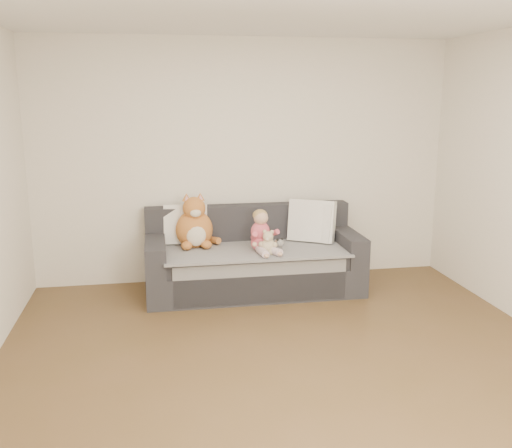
{
  "coord_description": "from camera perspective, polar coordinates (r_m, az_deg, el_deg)",
  "views": [
    {
      "loc": [
        -0.95,
        -3.58,
        2.02
      ],
      "look_at": [
        0.02,
        1.87,
        0.75
      ],
      "focal_mm": 40.0,
      "sensor_mm": 36.0,
      "label": 1
    }
  ],
  "objects": [
    {
      "name": "cushion_left",
      "position": [
        6.03,
        -7.03,
        -0.02
      ],
      "size": [
        0.47,
        0.25,
        0.43
      ],
      "rotation": [
        0.0,
        0.0,
        -0.11
      ],
      "color": "white",
      "rests_on": "sofa"
    },
    {
      "name": "room_shell",
      "position": [
        4.17,
        3.26,
        2.96
      ],
      "size": [
        5.0,
        5.0,
        5.0
      ],
      "color": "brown",
      "rests_on": "ground"
    },
    {
      "name": "sippy_cup",
      "position": [
        5.7,
        0.54,
        -2.27
      ],
      "size": [
        0.09,
        0.07,
        0.1
      ],
      "rotation": [
        0.0,
        0.0,
        -0.18
      ],
      "color": "purple",
      "rests_on": "sofa"
    },
    {
      "name": "sofa",
      "position": [
        5.97,
        -0.32,
        -3.72
      ],
      "size": [
        2.2,
        0.94,
        0.85
      ],
      "color": "#27262B",
      "rests_on": "ground"
    },
    {
      "name": "cushion_right_back",
      "position": [
        6.11,
        5.61,
        0.33
      ],
      "size": [
        0.53,
        0.43,
        0.46
      ],
      "rotation": [
        0.0,
        0.0,
        -0.51
      ],
      "color": "white",
      "rests_on": "sofa"
    },
    {
      "name": "teddy_bear",
      "position": [
        5.64,
        1.22,
        -1.99
      ],
      "size": [
        0.18,
        0.15,
        0.24
      ],
      "rotation": [
        0.0,
        0.0,
        -0.4
      ],
      "color": "#C6B289",
      "rests_on": "sofa"
    },
    {
      "name": "plush_cow",
      "position": [
        5.7,
        2.1,
        -2.18
      ],
      "size": [
        0.13,
        0.19,
        0.15
      ],
      "rotation": [
        0.0,
        0.0,
        0.36
      ],
      "color": "white",
      "rests_on": "sofa"
    },
    {
      "name": "plush_cat",
      "position": [
        5.9,
        -6.15,
        -0.22
      ],
      "size": [
        0.47,
        0.41,
        0.59
      ],
      "rotation": [
        0.0,
        0.0,
        0.07
      ],
      "color": "#BE652A",
      "rests_on": "sofa"
    },
    {
      "name": "cushion_right_front",
      "position": [
        6.12,
        5.75,
        0.2
      ],
      "size": [
        0.47,
        0.45,
        0.43
      ],
      "rotation": [
        0.0,
        0.0,
        -0.72
      ],
      "color": "white",
      "rests_on": "sofa"
    },
    {
      "name": "toddler",
      "position": [
        5.7,
        0.58,
        -0.98
      ],
      "size": [
        0.3,
        0.44,
        0.43
      ],
      "rotation": [
        0.0,
        0.0,
        0.24
      ],
      "color": "#F05C54",
      "rests_on": "sofa"
    }
  ]
}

